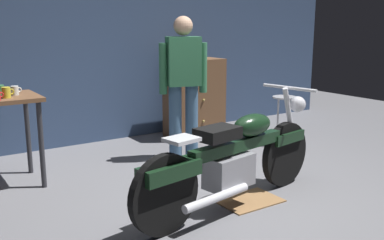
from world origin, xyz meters
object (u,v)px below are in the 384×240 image
(shop_stool, at_px, (284,107))
(mug_white_ceramic, at_px, (15,90))
(mug_green_speckled, at_px, (0,90))
(person_standing, at_px, (183,82))
(mug_yellow_tall, at_px, (7,93))
(motorcycle, at_px, (235,157))
(wooden_dresser, at_px, (194,98))

(shop_stool, relative_size, mug_white_ceramic, 6.26)
(shop_stool, xyz_separation_m, mug_green_speckled, (-3.42, 0.43, 0.45))
(person_standing, xyz_separation_m, mug_green_speckled, (-1.94, 0.26, 0.03))
(person_standing, xyz_separation_m, mug_yellow_tall, (-1.93, 0.06, 0.03))
(motorcycle, height_order, mug_yellow_tall, mug_yellow_tall)
(mug_white_ceramic, bearing_deg, wooden_dresser, 14.15)
(person_standing, bearing_deg, mug_yellow_tall, 15.69)
(shop_stool, height_order, mug_green_speckled, mug_green_speckled)
(mug_yellow_tall, height_order, mug_white_ceramic, mug_yellow_tall)
(wooden_dresser, bearing_deg, person_standing, -130.49)
(shop_stool, bearing_deg, mug_yellow_tall, 175.97)
(person_standing, relative_size, mug_yellow_tall, 14.92)
(mug_yellow_tall, bearing_deg, person_standing, -1.93)
(person_standing, xyz_separation_m, mug_white_ceramic, (-1.82, 0.21, 0.02))
(motorcycle, relative_size, mug_green_speckled, 18.99)
(motorcycle, xyz_separation_m, person_standing, (0.40, 1.46, 0.48))
(shop_stool, bearing_deg, mug_white_ceramic, 173.38)
(mug_yellow_tall, bearing_deg, motorcycle, -44.90)
(shop_stool, height_order, mug_yellow_tall, mug_yellow_tall)
(wooden_dresser, xyz_separation_m, mug_yellow_tall, (-2.65, -0.78, 0.40))
(motorcycle, relative_size, shop_stool, 3.39)
(person_standing, height_order, mug_green_speckled, person_standing)
(motorcycle, bearing_deg, wooden_dresser, 54.17)
(wooden_dresser, bearing_deg, mug_white_ceramic, -165.85)
(mug_green_speckled, bearing_deg, mug_white_ceramic, -21.41)
(mug_white_ceramic, bearing_deg, motorcycle, -49.56)
(shop_stool, distance_m, mug_white_ceramic, 3.35)
(shop_stool, xyz_separation_m, mug_white_ceramic, (-3.30, 0.38, 0.45))
(mug_yellow_tall, bearing_deg, shop_stool, -4.03)
(mug_white_ceramic, bearing_deg, person_standing, -6.53)
(mug_yellow_tall, relative_size, mug_green_speckled, 0.98)
(wooden_dresser, bearing_deg, shop_stool, -53.66)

